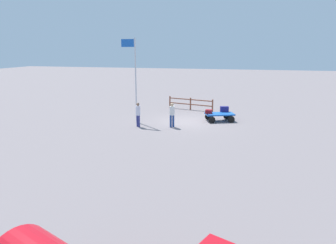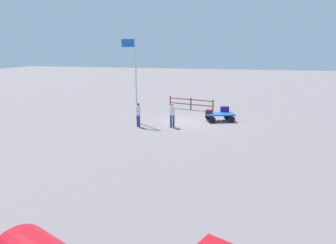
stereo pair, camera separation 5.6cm
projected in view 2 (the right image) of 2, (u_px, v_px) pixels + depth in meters
ground_plane at (187, 121)px, 22.47m from camera, size 120.00×120.00×0.00m
luggage_cart at (220, 115)px, 22.44m from camera, size 2.28×1.81×0.59m
suitcase_olive at (225, 109)px, 22.94m from camera, size 0.67×0.47×0.40m
suitcase_navy at (209, 112)px, 22.37m from camera, size 0.49×0.41×0.27m
worker_lead at (172, 113)px, 20.61m from camera, size 0.49×0.49×1.66m
worker_trailing at (138, 113)px, 20.74m from camera, size 0.44×0.44×1.66m
flagpole at (134, 74)px, 21.44m from camera, size 1.07×0.15×5.92m
wooden_fence at (191, 103)px, 26.65m from camera, size 4.04×1.08×1.05m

